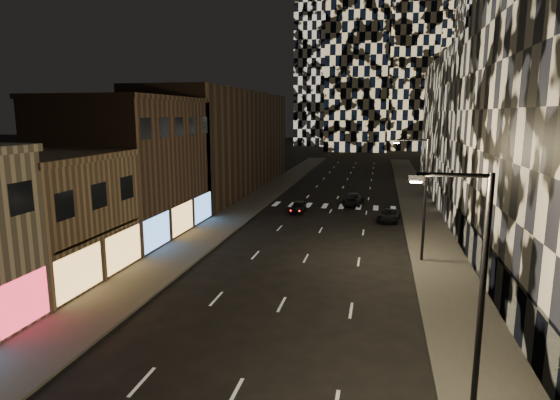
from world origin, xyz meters
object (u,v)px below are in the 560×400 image
at_px(streetlight_near, 474,291).
at_px(car_dark_rightlane, 389,215).
at_px(streetlight_far, 422,191).
at_px(car_dark_midlane, 298,207).
at_px(car_dark_oncoming, 354,199).

bearing_deg(streetlight_near, car_dark_rightlane, 93.42).
bearing_deg(streetlight_far, car_dark_midlane, 127.35).
bearing_deg(streetlight_far, car_dark_rightlane, 98.53).
height_order(car_dark_oncoming, car_dark_rightlane, car_dark_oncoming).
bearing_deg(car_dark_oncoming, streetlight_far, 111.18).
xyz_separation_m(streetlight_far, car_dark_oncoming, (-6.05, 21.37, -4.60)).
bearing_deg(car_dark_midlane, car_dark_rightlane, -13.92).
distance_m(streetlight_far, car_dark_oncoming, 22.68).
xyz_separation_m(streetlight_near, car_dark_oncoming, (-6.05, 41.37, -4.60)).
xyz_separation_m(streetlight_near, streetlight_far, (0.00, 20.00, 0.00)).
relative_size(car_dark_midlane, car_dark_oncoming, 0.73).
height_order(streetlight_far, car_dark_oncoming, streetlight_far).
distance_m(streetlight_far, car_dark_midlane, 20.10).
bearing_deg(streetlight_far, streetlight_near, -90.00).
relative_size(car_dark_oncoming, car_dark_rightlane, 1.20).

